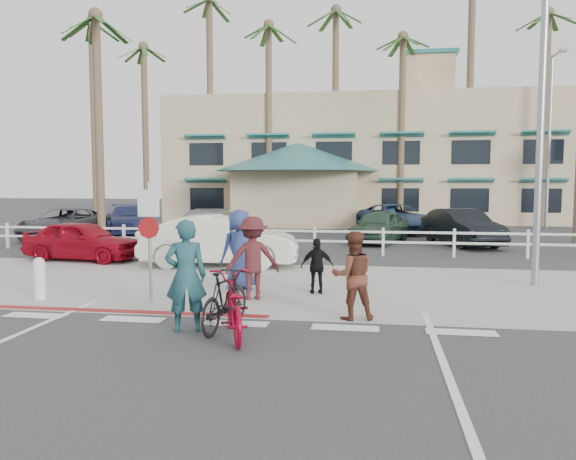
% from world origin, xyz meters
% --- Properties ---
extents(ground, '(140.00, 140.00, 0.00)m').
position_xyz_m(ground, '(0.00, 0.00, 0.00)').
color(ground, '#333335').
extents(bike_path, '(12.00, 16.00, 0.01)m').
position_xyz_m(bike_path, '(0.00, -2.00, 0.00)').
color(bike_path, '#333335').
rests_on(bike_path, ground).
extents(sidewalk_plaza, '(22.00, 7.00, 0.01)m').
position_xyz_m(sidewalk_plaza, '(0.00, 4.50, 0.01)').
color(sidewalk_plaza, gray).
rests_on(sidewalk_plaza, ground).
extents(cross_street, '(40.00, 5.00, 0.01)m').
position_xyz_m(cross_street, '(0.00, 8.50, 0.00)').
color(cross_street, '#333335').
rests_on(cross_street, ground).
extents(parking_lot, '(50.00, 16.00, 0.01)m').
position_xyz_m(parking_lot, '(0.00, 18.00, 0.00)').
color(parking_lot, '#333335').
rests_on(parking_lot, ground).
extents(curb_red, '(7.00, 0.25, 0.02)m').
position_xyz_m(curb_red, '(-3.00, 1.20, 0.01)').
color(curb_red, maroon).
rests_on(curb_red, ground).
extents(rail_fence, '(29.40, 0.16, 1.00)m').
position_xyz_m(rail_fence, '(0.50, 10.50, 0.50)').
color(rail_fence, silver).
rests_on(rail_fence, ground).
extents(building, '(28.00, 16.00, 11.30)m').
position_xyz_m(building, '(2.00, 31.00, 5.65)').
color(building, '#CDB48C').
rests_on(building, ground).
extents(sign_post, '(0.50, 0.10, 2.90)m').
position_xyz_m(sign_post, '(-2.30, 2.20, 1.45)').
color(sign_post, gray).
rests_on(sign_post, ground).
extents(bollard_0, '(0.26, 0.26, 0.95)m').
position_xyz_m(bollard_0, '(-4.80, 2.00, 0.47)').
color(bollard_0, silver).
rests_on(bollard_0, ground).
extents(streetlight_0, '(0.60, 2.00, 9.00)m').
position_xyz_m(streetlight_0, '(6.50, 5.50, 4.50)').
color(streetlight_0, gray).
rests_on(streetlight_0, ground).
extents(streetlight_1, '(0.60, 2.00, 9.50)m').
position_xyz_m(streetlight_1, '(12.00, 24.00, 4.75)').
color(streetlight_1, gray).
rests_on(streetlight_1, ground).
extents(palm_0, '(4.00, 4.00, 15.00)m').
position_xyz_m(palm_0, '(-16.00, 26.00, 7.50)').
color(palm_0, '#24501E').
rests_on(palm_0, ground).
extents(palm_1, '(4.00, 4.00, 13.00)m').
position_xyz_m(palm_1, '(-12.00, 25.00, 6.50)').
color(palm_1, '#24501E').
rests_on(palm_1, ground).
extents(palm_2, '(4.00, 4.00, 16.00)m').
position_xyz_m(palm_2, '(-8.00, 26.00, 8.00)').
color(palm_2, '#24501E').
rests_on(palm_2, ground).
extents(palm_3, '(4.00, 4.00, 14.00)m').
position_xyz_m(palm_3, '(-4.00, 25.00, 7.00)').
color(palm_3, '#24501E').
rests_on(palm_3, ground).
extents(palm_4, '(4.00, 4.00, 15.00)m').
position_xyz_m(palm_4, '(0.00, 26.00, 7.50)').
color(palm_4, '#24501E').
rests_on(palm_4, ground).
extents(palm_5, '(4.00, 4.00, 13.00)m').
position_xyz_m(palm_5, '(4.00, 25.00, 6.50)').
color(palm_5, '#24501E').
rests_on(palm_5, ground).
extents(palm_6, '(4.00, 4.00, 17.00)m').
position_xyz_m(palm_6, '(8.00, 26.00, 8.50)').
color(palm_6, '#24501E').
rests_on(palm_6, ground).
extents(palm_7, '(4.00, 4.00, 14.00)m').
position_xyz_m(palm_7, '(12.00, 25.00, 7.00)').
color(palm_7, '#24501E').
rests_on(palm_7, ground).
extents(palm_10, '(4.00, 4.00, 12.00)m').
position_xyz_m(palm_10, '(-10.00, 15.00, 6.00)').
color(palm_10, '#24501E').
rests_on(palm_10, ground).
extents(bike_red, '(1.36, 2.17, 1.08)m').
position_xyz_m(bike_red, '(0.16, -0.24, 0.54)').
color(bike_red, maroon).
rests_on(bike_red, ground).
extents(rider_red, '(0.83, 0.68, 1.97)m').
position_xyz_m(rider_red, '(-0.73, -0.01, 0.98)').
color(rider_red, '#1C464C').
rests_on(rider_red, ground).
extents(bike_black, '(0.82, 1.86, 1.08)m').
position_xyz_m(bike_black, '(-0.09, 0.20, 0.54)').
color(bike_black, black).
rests_on(bike_black, ground).
extents(rider_black, '(0.95, 0.82, 1.69)m').
position_xyz_m(rider_black, '(2.10, 1.29, 0.84)').
color(rider_black, '#5B2D1E').
rests_on(rider_black, ground).
extents(pedestrian_a, '(1.34, 1.02, 1.84)m').
position_xyz_m(pedestrian_a, '(-0.16, 2.79, 0.92)').
color(pedestrian_a, '#481A1C').
rests_on(pedestrian_a, ground).
extents(pedestrian_child, '(0.81, 0.46, 1.30)m').
position_xyz_m(pedestrian_child, '(1.19, 3.60, 0.65)').
color(pedestrian_child, black).
rests_on(pedestrian_child, ground).
extents(pedestrian_b, '(1.12, 1.10, 1.95)m').
position_xyz_m(pedestrian_b, '(-0.72, 3.84, 0.97)').
color(pedestrian_b, navy).
rests_on(pedestrian_b, ground).
extents(car_white_sedan, '(4.93, 2.10, 1.58)m').
position_xyz_m(car_white_sedan, '(-2.22, 7.40, 0.79)').
color(car_white_sedan, silver).
rests_on(car_white_sedan, ground).
extents(car_red_compact, '(4.07, 2.05, 1.33)m').
position_xyz_m(car_red_compact, '(-7.04, 7.91, 0.67)').
color(car_red_compact, maroon).
rests_on(car_red_compact, ground).
extents(lot_car_0, '(2.50, 5.09, 1.39)m').
position_xyz_m(lot_car_0, '(-11.38, 14.25, 0.69)').
color(lot_car_0, '#2F3038').
rests_on(lot_car_0, ground).
extents(lot_car_1, '(2.27, 4.91, 1.39)m').
position_xyz_m(lot_car_1, '(-4.84, 13.83, 0.69)').
color(lot_car_1, gray).
rests_on(lot_car_1, ground).
extents(lot_car_2, '(2.99, 4.51, 1.43)m').
position_xyz_m(lot_car_2, '(2.68, 14.81, 0.71)').
color(lot_car_2, '#284633').
rests_on(lot_car_2, ground).
extents(lot_car_3, '(3.05, 4.77, 1.49)m').
position_xyz_m(lot_car_3, '(6.01, 14.30, 0.74)').
color(lot_car_3, black).
rests_on(lot_car_3, ground).
extents(lot_car_4, '(3.80, 5.20, 1.40)m').
position_xyz_m(lot_car_4, '(-9.94, 17.70, 0.70)').
color(lot_car_4, navy).
rests_on(lot_car_4, ground).
extents(lot_car_5, '(4.33, 5.78, 1.46)m').
position_xyz_m(lot_car_5, '(3.50, 19.66, 0.73)').
color(lot_car_5, navy).
rests_on(lot_car_5, ground).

